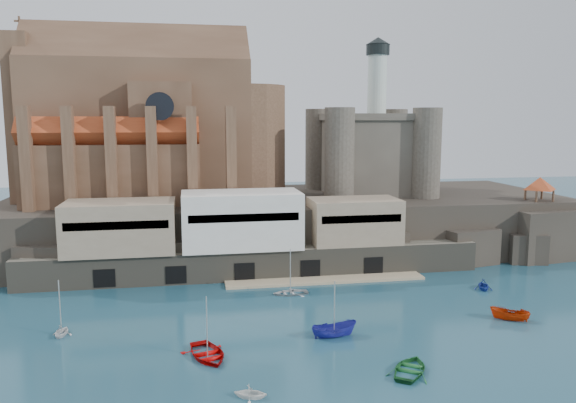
% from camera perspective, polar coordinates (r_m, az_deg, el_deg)
% --- Properties ---
extents(ground, '(300.00, 300.00, 0.00)m').
position_cam_1_polar(ground, '(68.14, 5.88, -12.32)').
color(ground, navy).
rests_on(ground, ground).
extents(promontory, '(100.00, 36.00, 10.00)m').
position_cam_1_polar(promontory, '(103.89, -0.16, -2.21)').
color(promontory, black).
rests_on(promontory, ground).
extents(quay, '(70.00, 12.00, 13.05)m').
position_cam_1_polar(quay, '(86.52, -4.82, -3.63)').
color(quay, '#625C4E').
rests_on(quay, ground).
extents(church, '(47.00, 25.93, 30.51)m').
position_cam_1_polar(church, '(103.27, -13.71, 7.09)').
color(church, brown).
rests_on(church, promontory).
extents(castle_keep, '(21.20, 21.20, 29.30)m').
position_cam_1_polar(castle_keep, '(107.91, 8.26, 5.26)').
color(castle_keep, '#484238').
rests_on(castle_keep, promontory).
extents(rock_outcrop, '(14.50, 10.50, 8.70)m').
position_cam_1_polar(rock_outcrop, '(107.52, 23.98, -3.08)').
color(rock_outcrop, black).
rests_on(rock_outcrop, ground).
extents(pavilion, '(6.40, 6.40, 5.40)m').
position_cam_1_polar(pavilion, '(106.37, 24.21, 1.54)').
color(pavilion, brown).
rests_on(pavilion, rock_outcrop).
extents(boat_0, '(4.87, 2.62, 6.54)m').
position_cam_1_polar(boat_0, '(59.90, -8.17, -15.37)').
color(boat_0, '#BD0303').
rests_on(boat_0, ground).
extents(boat_1, '(2.28, 2.90, 2.94)m').
position_cam_1_polar(boat_1, '(51.86, -3.83, -19.26)').
color(boat_1, white).
rests_on(boat_1, ground).
extents(boat_2, '(2.23, 2.19, 5.27)m').
position_cam_1_polar(boat_2, '(64.51, 4.70, -13.52)').
color(boat_2, '#272999').
rests_on(boat_2, ground).
extents(boat_3, '(4.13, 3.44, 5.88)m').
position_cam_1_polar(boat_3, '(57.52, 12.35, -16.52)').
color(boat_3, '#1F6C31').
rests_on(boat_3, ground).
extents(boat_4, '(2.89, 2.09, 3.04)m').
position_cam_1_polar(boat_4, '(69.46, -22.00, -12.50)').
color(boat_4, silver).
rests_on(boat_4, ground).
extents(boat_5, '(2.42, 2.41, 4.60)m').
position_cam_1_polar(boat_5, '(74.24, 21.57, -11.12)').
color(boat_5, '#B93005').
rests_on(boat_5, ground).
extents(boat_6, '(1.26, 3.61, 4.98)m').
position_cam_1_polar(boat_6, '(78.77, 0.24, -9.38)').
color(boat_6, silver).
rests_on(boat_6, ground).
extents(boat_7, '(3.40, 2.69, 3.45)m').
position_cam_1_polar(boat_7, '(85.58, 19.21, -8.41)').
color(boat_7, '#1E379D').
rests_on(boat_7, ground).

